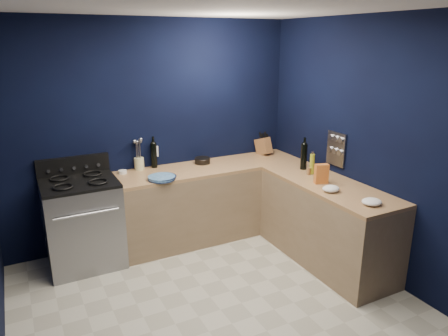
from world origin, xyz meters
TOP-DOWN VIEW (x-y plane):
  - floor at (0.00, 0.00)m, footprint 3.50×3.50m
  - ceiling at (0.00, 0.00)m, footprint 3.50×3.50m
  - wall_back at (0.00, 1.76)m, footprint 3.50×0.02m
  - wall_right at (1.76, 0.00)m, footprint 0.02×3.50m
  - wall_front at (0.00, -1.76)m, footprint 3.50×0.02m
  - cab_back at (0.60, 1.44)m, footprint 2.30×0.63m
  - top_back at (0.60, 1.44)m, footprint 2.30×0.63m
  - cab_right at (1.44, 0.29)m, footprint 0.63×1.67m
  - top_right at (1.44, 0.29)m, footprint 0.63×1.67m
  - gas_range at (-0.93, 1.42)m, footprint 0.76×0.66m
  - oven_door at (-0.93, 1.10)m, footprint 0.59×0.02m
  - cooktop at (-0.93, 1.42)m, footprint 0.76×0.66m
  - backguard at (-0.93, 1.72)m, footprint 0.76×0.06m
  - spice_panel at (1.74, 0.55)m, footprint 0.02×0.28m
  - wall_outlet at (0.00, 1.74)m, footprint 0.09×0.02m
  - plate_stack at (-0.10, 1.22)m, footprint 0.38×0.38m
  - ramekin at (-0.42, 1.63)m, footprint 0.11×0.11m
  - utensil_crock at (-0.21, 1.69)m, footprint 0.12×0.12m
  - wine_bottle_back at (-0.03, 1.69)m, footprint 0.09×0.09m
  - lemon_basket at (0.55, 1.58)m, footprint 0.21×0.21m
  - knife_block at (1.45, 1.61)m, footprint 0.17×0.27m
  - wine_bottle_right at (1.50, 0.82)m, footprint 0.09×0.09m
  - oil_bottle at (1.48, 0.64)m, footprint 0.05×0.05m
  - spice_jar_near at (1.49, 0.53)m, footprint 0.05×0.05m
  - spice_jar_far at (1.42, 0.62)m, footprint 0.05×0.05m
  - crouton_bag at (1.36, 0.34)m, footprint 0.16×0.11m
  - towel_front at (1.28, 0.09)m, footprint 0.22×0.21m
  - towel_end at (1.38, -0.35)m, footprint 0.19×0.17m

SIDE VIEW (x-z plane):
  - floor at x=0.00m, z-range -0.02..0.00m
  - cab_back at x=0.60m, z-range 0.00..0.86m
  - cab_right at x=1.44m, z-range 0.00..0.86m
  - oven_door at x=-0.93m, z-range 0.24..0.66m
  - gas_range at x=-0.93m, z-range 0.00..0.92m
  - top_back at x=0.60m, z-range 0.86..0.90m
  - top_right at x=1.44m, z-range 0.86..0.90m
  - ramekin at x=-0.42m, z-range 0.90..0.94m
  - plate_stack at x=-0.10m, z-range 0.90..0.94m
  - towel_end at x=1.38m, z-range 0.90..0.96m
  - towel_front at x=1.28m, z-range 0.90..0.96m
  - cooktop at x=-0.93m, z-range 0.92..0.95m
  - lemon_basket at x=0.55m, z-range 0.90..0.97m
  - spice_jar_far at x=1.42m, z-range 0.90..0.98m
  - spice_jar_near at x=1.49m, z-range 0.90..1.00m
  - utensil_crock at x=-0.21m, z-range 0.90..1.04m
  - crouton_bag at x=1.36m, z-range 0.90..1.11m
  - knife_block at x=1.45m, z-range 0.88..1.14m
  - oil_bottle at x=1.48m, z-range 0.90..1.13m
  - backguard at x=-0.93m, z-range 0.94..1.14m
  - wine_bottle_back at x=-0.03m, z-range 0.90..1.19m
  - wine_bottle_right at x=1.50m, z-range 0.90..1.20m
  - wall_outlet at x=0.00m, z-range 1.02..1.15m
  - spice_panel at x=1.74m, z-range 0.99..1.37m
  - wall_back at x=0.00m, z-range 0.00..2.60m
  - wall_right at x=1.76m, z-range 0.00..2.60m
  - wall_front at x=0.00m, z-range 0.00..2.60m
  - ceiling at x=0.00m, z-range 2.60..2.62m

